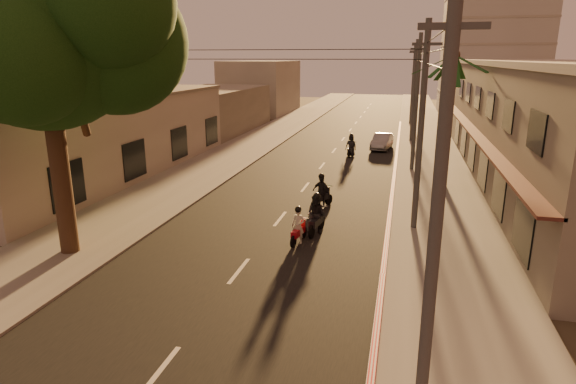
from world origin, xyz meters
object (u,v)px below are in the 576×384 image
(scooter_mid_a, at_px, (316,215))
(scooter_far_a, at_px, (351,146))
(parked_car, at_px, (382,142))
(scooter_mid_b, at_px, (321,192))
(broadleaf_tree, at_px, (54,28))
(palm_tree, at_px, (454,63))
(scooter_red, at_px, (298,227))

(scooter_mid_a, height_order, scooter_far_a, scooter_mid_a)
(scooter_mid_a, bearing_deg, parked_car, 94.40)
(scooter_mid_b, bearing_deg, scooter_far_a, 114.64)
(scooter_far_a, bearing_deg, broadleaf_tree, -102.94)
(scooter_mid_b, bearing_deg, palm_tree, 66.91)
(scooter_red, distance_m, scooter_far_a, 18.73)
(parked_car, bearing_deg, scooter_red, -89.05)
(broadleaf_tree, height_order, scooter_far_a, broadleaf_tree)
(palm_tree, relative_size, scooter_mid_a, 4.32)
(broadleaf_tree, height_order, parked_car, broadleaf_tree)
(broadleaf_tree, xyz_separation_m, scooter_red, (8.11, 3.04, -7.76))
(broadleaf_tree, relative_size, scooter_mid_a, 6.37)
(scooter_mid_b, relative_size, parked_car, 0.46)
(scooter_red, relative_size, parked_car, 0.41)
(palm_tree, relative_size, scooter_mid_b, 4.46)
(broadleaf_tree, bearing_deg, scooter_far_a, 69.31)
(scooter_mid_a, height_order, scooter_mid_b, scooter_mid_a)
(broadleaf_tree, bearing_deg, palm_tree, 43.48)
(parked_car, bearing_deg, broadleaf_tree, -105.39)
(scooter_red, relative_size, scooter_mid_b, 0.89)
(palm_tree, relative_size, parked_car, 2.03)
(scooter_mid_a, bearing_deg, palm_tree, 67.20)
(palm_tree, distance_m, parked_car, 14.01)
(palm_tree, distance_m, scooter_red, 14.16)
(scooter_red, height_order, scooter_mid_b, scooter_mid_b)
(broadleaf_tree, bearing_deg, scooter_mid_b, 44.40)
(broadleaf_tree, distance_m, scooter_far_a, 24.50)
(scooter_mid_a, xyz_separation_m, parked_car, (1.77, 21.24, -0.21))
(scooter_red, height_order, scooter_far_a, scooter_far_a)
(palm_tree, distance_m, scooter_mid_a, 12.91)
(scooter_mid_b, bearing_deg, parked_car, 107.49)
(scooter_mid_a, relative_size, scooter_mid_b, 1.03)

